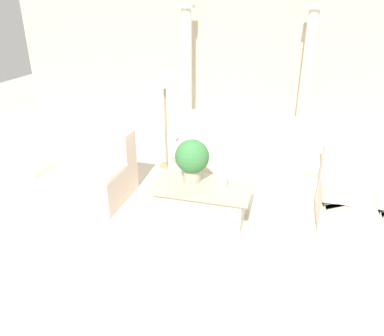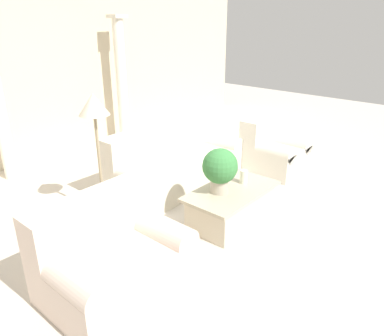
% 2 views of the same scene
% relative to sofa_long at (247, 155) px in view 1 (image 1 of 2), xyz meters
% --- Properties ---
extents(ground_plane, '(16.00, 16.00, 0.00)m').
position_rel_sofa_long_xyz_m(ground_plane, '(-0.41, -0.93, -0.34)').
color(ground_plane, beige).
extents(wall_back, '(10.00, 0.06, 3.20)m').
position_rel_sofa_long_xyz_m(wall_back, '(-0.41, 2.48, 1.26)').
color(wall_back, beige).
rests_on(wall_back, ground_plane).
extents(sofa_long, '(2.11, 0.91, 0.87)m').
position_rel_sofa_long_xyz_m(sofa_long, '(0.00, 0.00, 0.00)').
color(sofa_long, beige).
rests_on(sofa_long, ground_plane).
extents(loveseat, '(1.24, 0.91, 0.87)m').
position_rel_sofa_long_xyz_m(loveseat, '(-2.05, -1.15, 0.01)').
color(loveseat, beige).
rests_on(loveseat, ground_plane).
extents(coffee_table, '(1.19, 0.66, 0.43)m').
position_rel_sofa_long_xyz_m(coffee_table, '(-0.38, -1.29, -0.12)').
color(coffee_table, beige).
rests_on(coffee_table, ground_plane).
extents(potted_plant, '(0.41, 0.41, 0.53)m').
position_rel_sofa_long_xyz_m(potted_plant, '(-0.52, -1.21, 0.39)').
color(potted_plant, '#B2A893').
rests_on(potted_plant, coffee_table).
extents(pillar_candle, '(0.10, 0.10, 0.17)m').
position_rel_sofa_long_xyz_m(pillar_candle, '(-0.12, -1.28, 0.17)').
color(pillar_candle, silver).
rests_on(pillar_candle, coffee_table).
extents(floor_lamp, '(0.35, 0.35, 1.54)m').
position_rel_sofa_long_xyz_m(floor_lamp, '(-1.27, 0.03, 0.97)').
color(floor_lamp, gray).
rests_on(floor_lamp, ground_plane).
extents(column_left, '(0.27, 0.27, 2.35)m').
position_rel_sofa_long_xyz_m(column_left, '(-1.51, 2.04, 0.86)').
color(column_left, silver).
rests_on(column_left, ground_plane).
extents(column_right, '(0.27, 0.27, 2.35)m').
position_rel_sofa_long_xyz_m(column_right, '(0.76, 2.04, 0.86)').
color(column_right, silver).
rests_on(column_right, ground_plane).
extents(armchair, '(0.85, 0.86, 0.84)m').
position_rel_sofa_long_xyz_m(armchair, '(1.42, -0.82, 0.00)').
color(armchair, beige).
rests_on(armchair, ground_plane).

